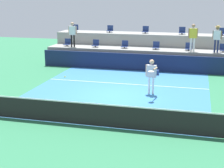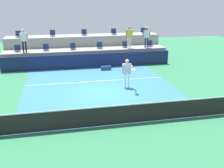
# 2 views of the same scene
# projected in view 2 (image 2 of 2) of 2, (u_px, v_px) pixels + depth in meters

# --- Properties ---
(ground_plane) EXTENTS (40.00, 40.00, 0.00)m
(ground_plane) POSITION_uv_depth(u_px,v_px,m) (103.00, 94.00, 15.43)
(ground_plane) COLOR #2D754C
(court_inner_paint) EXTENTS (9.00, 10.00, 0.01)m
(court_inner_paint) POSITION_uv_depth(u_px,v_px,m) (100.00, 88.00, 16.36)
(court_inner_paint) COLOR teal
(court_inner_paint) RESTS_ON ground_plane
(court_service_line) EXTENTS (9.00, 0.06, 0.00)m
(court_service_line) POSITION_uv_depth(u_px,v_px,m) (96.00, 81.00, 17.66)
(court_service_line) COLOR white
(court_service_line) RESTS_ON ground_plane
(tennis_net) EXTENTS (10.48, 0.08, 1.07)m
(tennis_net) POSITION_uv_depth(u_px,v_px,m) (119.00, 114.00, 11.56)
(tennis_net) COLOR black
(tennis_net) RESTS_ON ground_plane
(sponsor_backboard) EXTENTS (13.00, 0.16, 1.10)m
(sponsor_backboard) POSITION_uv_depth(u_px,v_px,m) (89.00, 61.00, 20.84)
(sponsor_backboard) COLOR #141E42
(sponsor_backboard) RESTS_ON ground_plane
(seating_tier_lower) EXTENTS (13.00, 1.80, 1.25)m
(seating_tier_lower) POSITION_uv_depth(u_px,v_px,m) (87.00, 56.00, 22.02)
(seating_tier_lower) COLOR gray
(seating_tier_lower) RESTS_ON ground_plane
(seating_tier_upper) EXTENTS (13.00, 1.80, 2.10)m
(seating_tier_upper) POSITION_uv_depth(u_px,v_px,m) (84.00, 47.00, 23.56)
(seating_tier_upper) COLOR gray
(seating_tier_upper) RESTS_ON ground_plane
(stadium_chair_lower_far_left) EXTENTS (0.44, 0.40, 0.52)m
(stadium_chair_lower_far_left) POSITION_uv_depth(u_px,v_px,m) (17.00, 49.00, 20.64)
(stadium_chair_lower_far_left) COLOR #2D2D33
(stadium_chair_lower_far_left) RESTS_ON seating_tier_lower
(stadium_chair_lower_left) EXTENTS (0.44, 0.40, 0.52)m
(stadium_chair_lower_left) POSITION_uv_depth(u_px,v_px,m) (46.00, 48.00, 21.07)
(stadium_chair_lower_left) COLOR #2D2D33
(stadium_chair_lower_left) RESTS_ON seating_tier_lower
(stadium_chair_lower_mid_left) EXTENTS (0.44, 0.40, 0.52)m
(stadium_chair_lower_mid_left) POSITION_uv_depth(u_px,v_px,m) (73.00, 47.00, 21.48)
(stadium_chair_lower_mid_left) COLOR #2D2D33
(stadium_chair_lower_mid_left) RESTS_ON seating_tier_lower
(stadium_chair_lower_mid_right) EXTENTS (0.44, 0.40, 0.52)m
(stadium_chair_lower_mid_right) POSITION_uv_depth(u_px,v_px,m) (100.00, 46.00, 21.91)
(stadium_chair_lower_mid_right) COLOR #2D2D33
(stadium_chair_lower_mid_right) RESTS_ON seating_tier_lower
(stadium_chair_lower_right) EXTENTS (0.44, 0.40, 0.52)m
(stadium_chair_lower_right) POSITION_uv_depth(u_px,v_px,m) (125.00, 45.00, 22.34)
(stadium_chair_lower_right) COLOR #2D2D33
(stadium_chair_lower_right) RESTS_ON seating_tier_lower
(stadium_chair_lower_far_right) EXTENTS (0.44, 0.40, 0.52)m
(stadium_chair_lower_far_right) POSITION_uv_depth(u_px,v_px,m) (150.00, 44.00, 22.77)
(stadium_chair_lower_far_right) COLOR #2D2D33
(stadium_chair_lower_far_right) RESTS_ON seating_tier_lower
(stadium_chair_upper_far_left) EXTENTS (0.44, 0.40, 0.52)m
(stadium_chair_upper_far_left) POSITION_uv_depth(u_px,v_px,m) (18.00, 35.00, 22.04)
(stadium_chair_upper_far_left) COLOR #2D2D33
(stadium_chair_upper_far_left) RESTS_ON seating_tier_upper
(stadium_chair_upper_left) EXTENTS (0.44, 0.40, 0.52)m
(stadium_chair_upper_left) POSITION_uv_depth(u_px,v_px,m) (53.00, 34.00, 22.59)
(stadium_chair_upper_left) COLOR #2D2D33
(stadium_chair_upper_left) RESTS_ON seating_tier_upper
(stadium_chair_upper_center) EXTENTS (0.44, 0.40, 0.52)m
(stadium_chair_upper_center) POSITION_uv_depth(u_px,v_px,m) (84.00, 33.00, 23.12)
(stadium_chair_upper_center) COLOR #2D2D33
(stadium_chair_upper_center) RESTS_ON seating_tier_upper
(stadium_chair_upper_right) EXTENTS (0.44, 0.40, 0.52)m
(stadium_chair_upper_right) POSITION_uv_depth(u_px,v_px,m) (114.00, 32.00, 23.64)
(stadium_chair_upper_right) COLOR #2D2D33
(stadium_chair_upper_right) RESTS_ON seating_tier_upper
(stadium_chair_upper_far_right) EXTENTS (0.44, 0.40, 0.52)m
(stadium_chair_upper_far_right) POSITION_uv_depth(u_px,v_px,m) (143.00, 31.00, 24.18)
(stadium_chair_upper_far_right) COLOR #2D2D33
(stadium_chair_upper_far_right) RESTS_ON seating_tier_upper
(tennis_player) EXTENTS (0.60, 1.27, 1.75)m
(tennis_player) POSITION_uv_depth(u_px,v_px,m) (127.00, 70.00, 16.15)
(tennis_player) COLOR white
(tennis_player) RESTS_ON ground_plane
(spectator_leaning_on_rail) EXTENTS (0.60, 0.24, 1.73)m
(spectator_leaning_on_rail) POSITION_uv_depth(u_px,v_px,m) (24.00, 38.00, 20.14)
(spectator_leaning_on_rail) COLOR black
(spectator_leaning_on_rail) RESTS_ON seating_tier_lower
(spectator_in_white) EXTENTS (0.61, 0.27, 1.77)m
(spectator_in_white) POSITION_uv_depth(u_px,v_px,m) (129.00, 35.00, 21.76)
(spectator_in_white) COLOR white
(spectator_in_white) RESTS_ON seating_tier_lower
(spectator_with_hat) EXTENTS (0.58, 0.47, 1.71)m
(spectator_with_hat) POSITION_uv_depth(u_px,v_px,m) (147.00, 35.00, 22.06)
(spectator_with_hat) COLOR navy
(spectator_with_hat) RESTS_ON seating_tier_lower
(tennis_ball) EXTENTS (0.07, 0.07, 0.07)m
(tennis_ball) POSITION_uv_depth(u_px,v_px,m) (77.00, 84.00, 12.48)
(tennis_ball) COLOR #CCE033
(equipment_bag) EXTENTS (0.76, 0.28, 0.30)m
(equipment_bag) POSITION_uv_depth(u_px,v_px,m) (106.00, 68.00, 20.33)
(equipment_bag) COLOR navy
(equipment_bag) RESTS_ON ground_plane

